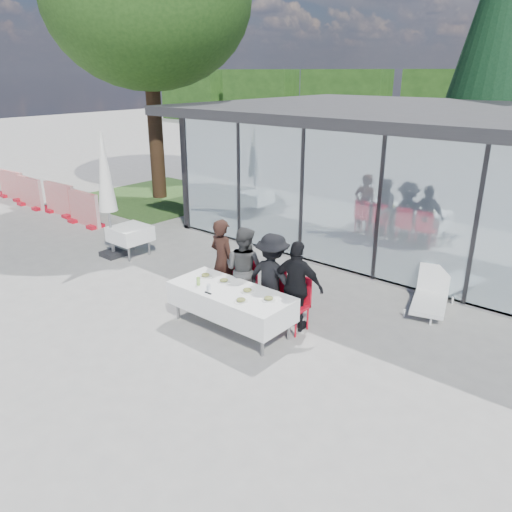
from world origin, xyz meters
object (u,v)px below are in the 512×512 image
Objects in this scene: diner_chair_c at (273,292)px; conifer_tree at (509,13)px; plate_d at (269,299)px; construction_barriers at (32,194)px; diner_chair_a at (223,276)px; diner_chair_b at (245,283)px; dining_table at (231,301)px; plate_c at (247,291)px; diner_a at (223,261)px; folded_eyeglasses at (208,293)px; spare_table_left at (130,234)px; diner_d at (297,286)px; juice_bottle at (198,281)px; plate_a at (206,275)px; diner_b at (244,269)px; diner_chair_d at (297,301)px; plate_b at (224,281)px; market_umbrella at (105,179)px; plate_extra at (241,300)px; diner_c at (272,278)px; lounger at (431,294)px.

conifer_tree reaches higher than diner_chair_c.
construction_barriers is at bearing 170.83° from plate_d.
diner_chair_a and diner_chair_b have the same top height.
dining_table is 0.39m from plate_c.
diner_a is 10.01m from construction_barriers.
folded_eyeglasses reaches higher than spare_table_left.
diner_d reaches higher than construction_barriers.
juice_bottle is (0.31, -0.95, -0.02)m from diner_a.
diner_chair_b is at bearing 56.61° from plate_a.
diner_b reaches higher than diner_chair_d.
plate_a is 0.43m from plate_b.
market_umbrella is (-5.61, 0.11, 1.10)m from diner_d.
plate_extra is at bearing -16.19° from spare_table_left.
diner_d is 6.99× the size of plate_d.
diner_c reaches higher than diner_chair_a.
folded_eyeglasses is (-1.07, -1.10, 0.22)m from diner_chair_d.
diner_b is at bearing 114.62° from dining_table.
diner_d is (0.54, 0.00, -0.01)m from diner_c.
diner_a is at bearing -96.09° from conifer_tree.
folded_eyeglasses is at bearing 127.42° from diner_a.
plate_extra is 11.49m from construction_barriers.
juice_bottle is at bearing 113.18° from diner_a.
diner_d is at bearing -1.11° from market_umbrella.
diner_c is 1.21m from folded_eyeglasses.
diner_chair_a is 1.26m from diner_c.
conifer_tree reaches higher than market_umbrella.
plate_a is 0.03× the size of construction_barriers.
diner_c is 1.69× the size of diner_chair_c.
diner_c is at bearing -178.78° from diner_chair_d.
plate_b is at bearing -13.77° from spare_table_left.
plate_d is at bearing 163.62° from diner_a.
spare_table_left is at bearing 160.16° from folded_eyeglasses.
diner_chair_c reaches higher than juice_bottle.
diner_a is 0.16× the size of conifer_tree.
plate_a reaches higher than dining_table.
plate_d reaches higher than dining_table.
conifer_tree reaches higher than diner_a.
diner_d reaches higher than folded_eyeglasses.
diner_chair_b is 4.20× the size of plate_c.
plate_d is at bearing -3.94° from plate_b.
plate_a is (-0.41, -0.62, 0.24)m from diner_chair_b.
conifer_tree is (0.71, 11.82, 5.17)m from diner_b.
plate_c and plate_d have the same top height.
diner_chair_b is 1.29m from plate_extra.
juice_bottle is 4.47m from lounger.
plate_d is at bearing -30.68° from diner_chair_b.
diner_chair_c is at bearing -14.03° from diner_d.
lounger is (7.09, 2.27, -1.65)m from market_umbrella.
plate_b is (0.57, -0.58, 0.24)m from diner_chair_a.
diner_c is 7.08× the size of plate_d.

